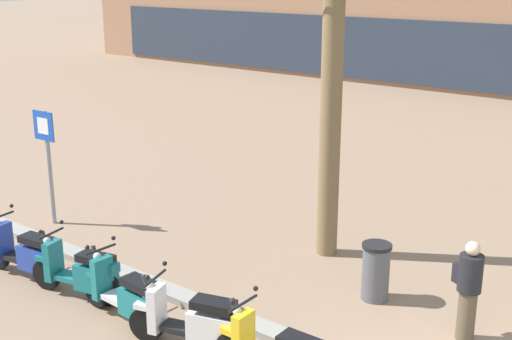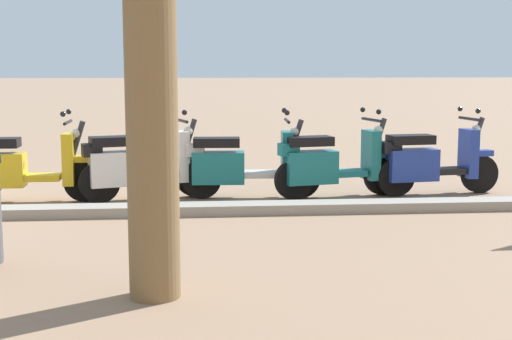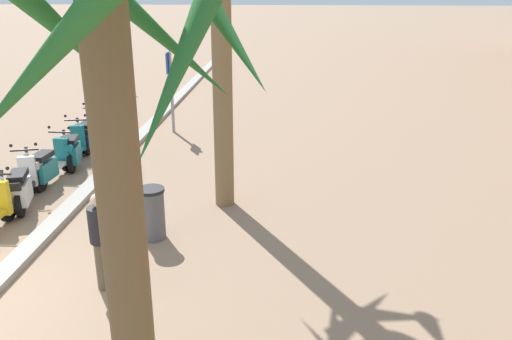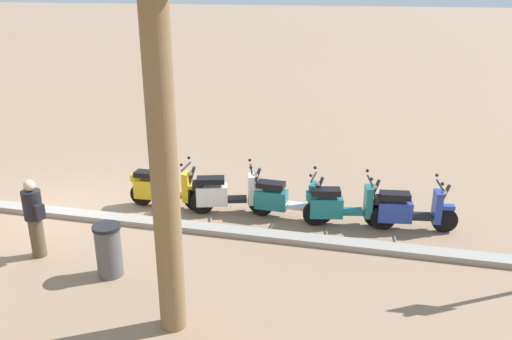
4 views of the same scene
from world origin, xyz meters
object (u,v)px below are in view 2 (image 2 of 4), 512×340
Objects in this scene: scooter_white_tail_end at (137,166)px; scooter_teal_far_back at (240,165)px; scooter_blue_second_in_line at (430,162)px; scooter_yellow_mid_front at (20,167)px; scooter_teal_last_in_row at (330,164)px.

scooter_teal_far_back is at bearing -178.52° from scooter_white_tail_end.
scooter_blue_second_in_line is 5.36m from scooter_yellow_mid_front.
scooter_white_tail_end is at bearing -1.05° from scooter_teal_last_in_row.
scooter_yellow_mid_front is at bearing -0.41° from scooter_teal_last_in_row.
scooter_white_tail_end is at bearing 0.82° from scooter_blue_second_in_line.
scooter_teal_far_back is (1.17, -0.08, -0.01)m from scooter_teal_last_in_row.
scooter_teal_far_back is at bearing -3.92° from scooter_teal_last_in_row.
scooter_teal_last_in_row is 1.02× the size of scooter_white_tail_end.
scooter_blue_second_in_line is at bearing -175.79° from scooter_teal_last_in_row.
scooter_blue_second_in_line is 0.96× the size of scooter_teal_far_back.
scooter_blue_second_in_line is 3.89m from scooter_white_tail_end.
scooter_blue_second_in_line is 2.56m from scooter_teal_far_back.
scooter_teal_last_in_row is at bearing 178.95° from scooter_white_tail_end.
scooter_white_tail_end is (3.89, 0.06, 0.01)m from scooter_blue_second_in_line.
scooter_teal_last_in_row is 3.98m from scooter_yellow_mid_front.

